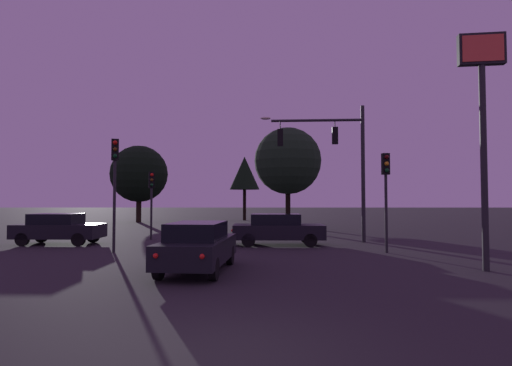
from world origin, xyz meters
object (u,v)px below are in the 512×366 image
object	(u,v)px
tree_left_far	(139,174)
store_sign_illuminated	(483,97)
traffic_signal_mast_arm	(335,151)
tree_center_horizon	(245,173)
traffic_light_corner_left	(152,191)
car_nearside_lane	(198,246)
tree_behind_sign	(288,161)
car_crossing_left	(278,229)
car_crossing_right	(59,228)
traffic_light_median	(115,172)
traffic_light_corner_right	(386,182)

from	to	relation	value
tree_left_far	store_sign_illuminated	bearing A→B (deg)	-55.68
traffic_signal_mast_arm	tree_center_horizon	xyz separation A→B (m)	(-5.38, 22.38, 0.29)
traffic_light_corner_left	car_nearside_lane	xyz separation A→B (m)	(4.02, -10.03, -1.89)
tree_behind_sign	tree_center_horizon	bearing A→B (deg)	104.08
car_crossing_left	store_sign_illuminated	bearing A→B (deg)	-49.70
tree_center_horizon	tree_behind_sign	bearing A→B (deg)	-75.92
tree_behind_sign	tree_left_far	distance (m)	17.31
car_crossing_right	store_sign_illuminated	xyz separation A→B (m)	(16.95, -7.57, 4.64)
traffic_light_corner_left	car_nearside_lane	bearing A→B (deg)	-68.19
car_nearside_lane	tree_left_far	distance (m)	29.35
car_crossing_right	tree_behind_sign	world-z (taller)	tree_behind_sign
tree_left_far	tree_center_horizon	size ratio (longest dim) A/B	1.10
traffic_light_median	tree_left_far	size ratio (longest dim) A/B	0.63
traffic_signal_mast_arm	store_sign_illuminated	xyz separation A→B (m)	(3.00, -8.65, 0.69)
car_nearside_lane	tree_center_horizon	xyz separation A→B (m)	(0.56, 31.14, 4.25)
store_sign_illuminated	tree_left_far	bearing A→B (deg)	124.32
car_crossing_left	store_sign_illuminated	size ratio (longest dim) A/B	0.60
store_sign_illuminated	tree_left_far	distance (m)	33.07
car_nearside_lane	traffic_light_corner_left	bearing A→B (deg)	111.81
traffic_light_median	car_nearside_lane	distance (m)	6.60
car_nearside_lane	tree_center_horizon	bearing A→B (deg)	88.97
traffic_light_corner_right	car_crossing_left	distance (m)	5.66
traffic_signal_mast_arm	car_nearside_lane	distance (m)	11.30
car_crossing_left	car_nearside_lane	bearing A→B (deg)	-111.39
car_crossing_right	traffic_light_median	bearing A→B (deg)	-39.73
car_nearside_lane	car_crossing_left	bearing A→B (deg)	68.61
car_crossing_left	store_sign_illuminated	xyz separation A→B (m)	(6.09, -7.18, 4.64)
traffic_light_median	car_nearside_lane	xyz separation A→B (m)	(4.14, -4.46, -2.56)
tree_behind_sign	tree_left_far	bearing A→B (deg)	142.96
tree_center_horizon	traffic_light_corner_right	bearing A→B (deg)	-75.95
store_sign_illuminated	tree_left_far	world-z (taller)	tree_left_far
traffic_light_median	tree_behind_sign	distance (m)	15.09
traffic_signal_mast_arm	tree_center_horizon	bearing A→B (deg)	103.52
traffic_light_corner_left	car_crossing_left	size ratio (longest dim) A/B	0.84
traffic_light_corner_left	tree_left_far	bearing A→B (deg)	108.13
traffic_light_corner_left	car_crossing_right	bearing A→B (deg)	-149.41
traffic_signal_mast_arm	tree_behind_sign	distance (m)	8.43
traffic_light_corner_right	traffic_signal_mast_arm	bearing A→B (deg)	106.77
traffic_signal_mast_arm	traffic_light_corner_left	xyz separation A→B (m)	(-9.96, 1.28, -2.07)
traffic_light_corner_right	traffic_light_corner_left	bearing A→B (deg)	153.57
car_crossing_left	traffic_light_corner_right	bearing A→B (deg)	-32.90
traffic_signal_mast_arm	tree_behind_sign	size ratio (longest dim) A/B	0.96
traffic_light_corner_right	car_crossing_right	world-z (taller)	traffic_light_corner_right
traffic_light_corner_right	store_sign_illuminated	bearing A→B (deg)	-68.63
car_crossing_left	store_sign_illuminated	world-z (taller)	store_sign_illuminated
car_nearside_lane	car_crossing_right	size ratio (longest dim) A/B	1.06
traffic_light_corner_right	tree_left_far	world-z (taller)	tree_left_far
car_crossing_left	tree_left_far	bearing A→B (deg)	121.95
traffic_light_median	car_crossing_left	bearing A→B (deg)	21.97
car_crossing_right	store_sign_illuminated	world-z (taller)	store_sign_illuminated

